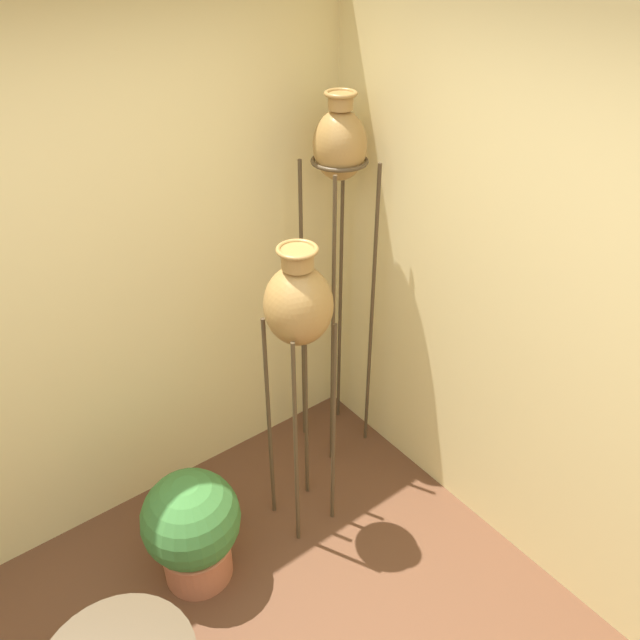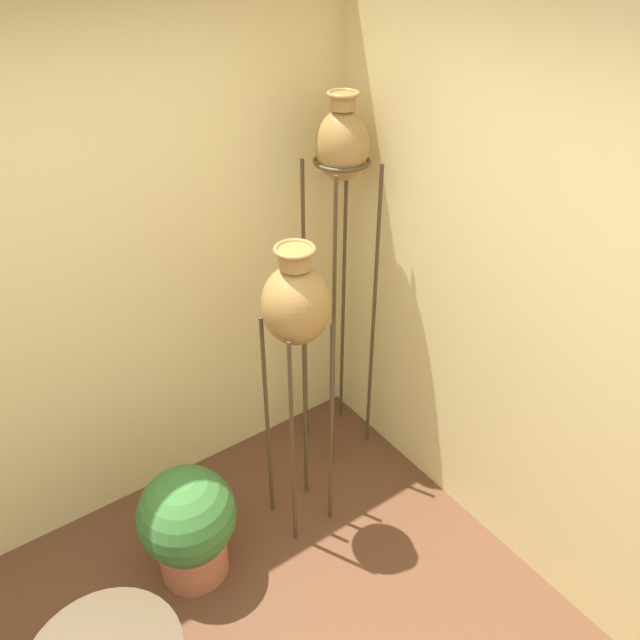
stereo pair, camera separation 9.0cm
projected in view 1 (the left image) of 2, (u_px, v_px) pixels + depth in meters
name	position (u px, v px, depth m)	size (l,w,h in m)	color
wall_back	(34.00, 303.00, 2.67)	(7.29, 0.06, 2.70)	beige
wall_right	(608.00, 344.00, 2.42)	(0.06, 7.29, 2.70)	beige
vase_stand_tall	(339.00, 165.00, 2.96)	(0.29, 0.29, 2.09)	#473823
vase_stand_medium	(299.00, 310.00, 2.69)	(0.30, 0.30, 1.62)	#473823
potted_plant	(192.00, 527.00, 2.92)	(0.46, 0.46, 0.63)	#B26647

